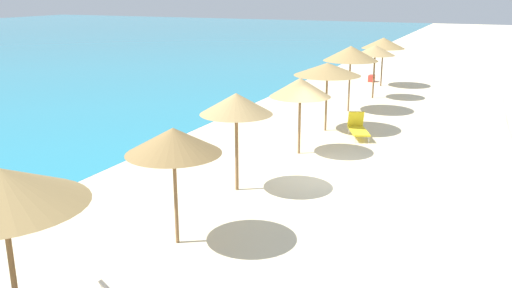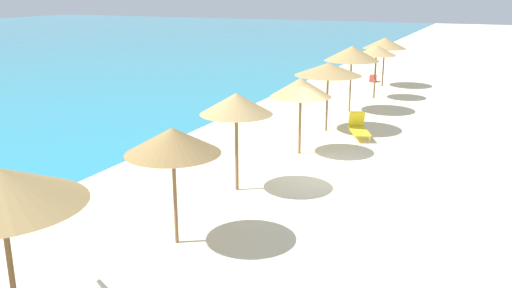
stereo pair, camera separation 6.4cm
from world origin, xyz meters
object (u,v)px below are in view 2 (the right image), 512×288
(lounge_chair_1, at_px, (359,128))
(cooler_box, at_px, (373,78))
(beach_umbrella_6, at_px, (328,69))
(beach_umbrella_3, at_px, (173,141))
(beach_umbrella_4, at_px, (236,104))
(beach_umbrella_9, at_px, (385,43))
(beach_umbrella_5, at_px, (301,87))
(beach_umbrella_8, at_px, (377,50))
(beach_umbrella_7, at_px, (352,53))

(lounge_chair_1, distance_m, cooler_box, 13.22)
(beach_umbrella_6, bearing_deg, beach_umbrella_3, 179.84)
(beach_umbrella_4, height_order, lounge_chair_1, beach_umbrella_4)
(beach_umbrella_9, bearing_deg, cooler_box, 32.73)
(beach_umbrella_6, bearing_deg, cooler_box, 4.41)
(beach_umbrella_5, bearing_deg, beach_umbrella_4, 174.49)
(beach_umbrella_3, bearing_deg, beach_umbrella_4, 4.08)
(beach_umbrella_8, bearing_deg, beach_umbrella_7, 174.69)
(beach_umbrella_5, distance_m, beach_umbrella_9, 14.58)
(lounge_chair_1, height_order, cooler_box, lounge_chair_1)
(beach_umbrella_6, relative_size, cooler_box, 4.72)
(beach_umbrella_7, bearing_deg, beach_umbrella_5, -178.41)
(beach_umbrella_4, distance_m, beach_umbrella_7, 11.19)
(beach_umbrella_4, bearing_deg, lounge_chair_1, -13.91)
(beach_umbrella_5, relative_size, cooler_box, 4.57)
(beach_umbrella_6, xyz_separation_m, beach_umbrella_7, (3.82, 0.09, 0.20))
(beach_umbrella_5, relative_size, beach_umbrella_6, 0.97)
(beach_umbrella_6, xyz_separation_m, beach_umbrella_9, (11.21, 0.13, 0.02))
(beach_umbrella_4, height_order, beach_umbrella_5, beach_umbrella_4)
(beach_umbrella_6, height_order, beach_umbrella_7, beach_umbrella_7)
(beach_umbrella_5, bearing_deg, lounge_chair_1, -24.58)
(beach_umbrella_5, distance_m, cooler_box, 16.04)
(beach_umbrella_5, height_order, beach_umbrella_7, beach_umbrella_7)
(beach_umbrella_7, height_order, beach_umbrella_9, beach_umbrella_7)
(beach_umbrella_3, distance_m, beach_umbrella_6, 10.85)
(beach_umbrella_3, height_order, beach_umbrella_6, beach_umbrella_6)
(beach_umbrella_4, distance_m, beach_umbrella_5, 4.01)
(beach_umbrella_4, distance_m, lounge_chair_1, 7.37)
(beach_umbrella_7, bearing_deg, beach_umbrella_9, 0.31)
(beach_umbrella_5, bearing_deg, beach_umbrella_6, 1.81)
(beach_umbrella_8, distance_m, beach_umbrella_9, 3.84)
(beach_umbrella_5, bearing_deg, beach_umbrella_3, 178.95)
(beach_umbrella_4, bearing_deg, beach_umbrella_6, -2.17)
(beach_umbrella_3, xyz_separation_m, beach_umbrella_9, (22.05, 0.10, 0.13))
(beach_umbrella_4, height_order, beach_umbrella_6, beach_umbrella_4)
(beach_umbrella_5, relative_size, beach_umbrella_7, 0.87)
(beach_umbrella_3, xyz_separation_m, beach_umbrella_6, (10.85, -0.03, 0.10))
(cooler_box, bearing_deg, beach_umbrella_3, -177.71)
(beach_umbrella_7, bearing_deg, beach_umbrella_3, -179.75)
(beach_umbrella_7, xyz_separation_m, beach_umbrella_9, (7.39, 0.04, -0.18))
(beach_umbrella_4, height_order, beach_umbrella_9, beach_umbrella_9)
(beach_umbrella_7, bearing_deg, beach_umbrella_4, 179.05)
(beach_umbrella_6, bearing_deg, beach_umbrella_8, -1.85)
(beach_umbrella_4, xyz_separation_m, cooler_box, (19.86, 0.68, -2.23))
(beach_umbrella_5, xyz_separation_m, beach_umbrella_7, (7.19, 0.20, 0.36))
(beach_umbrella_7, relative_size, cooler_box, 5.24)
(lounge_chair_1, bearing_deg, beach_umbrella_8, -106.42)
(beach_umbrella_8, bearing_deg, lounge_chair_1, -171.46)
(beach_umbrella_7, relative_size, beach_umbrella_8, 1.10)
(beach_umbrella_5, xyz_separation_m, beach_umbrella_6, (3.37, 0.11, 0.16))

